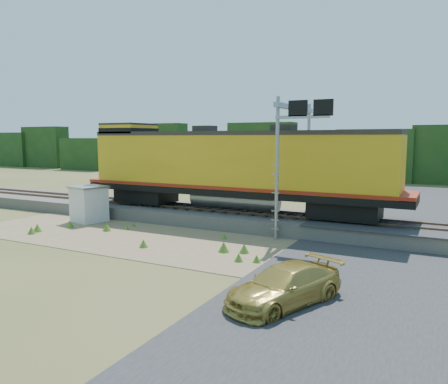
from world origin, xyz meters
The scene contains 11 objects.
ground centered at (0.00, 0.00, 0.00)m, with size 140.00×140.00×0.00m, color #475123.
ballast centered at (0.00, 6.00, 0.40)m, with size 70.00×5.00×0.80m, color slate.
rails centered at (0.00, 6.00, 0.88)m, with size 70.00×1.54×0.16m.
dirt_shoulder centered at (-2.00, 0.50, 0.01)m, with size 26.00×8.00×0.03m, color #8C7754.
road centered at (7.00, 0.74, 0.09)m, with size 7.00×66.00×0.86m.
tree_line_north centered at (0.00, 38.00, 3.07)m, with size 130.00×3.00×6.50m.
weed_clumps centered at (-3.50, 0.10, 0.00)m, with size 15.00×6.20×0.56m, color #497621, non-canonical shape.
locomotive centered at (-1.85, 6.00, 3.63)m, with size 20.98×3.20×5.41m.
shed centered at (-10.13, 2.34, 1.17)m, with size 2.34×2.34×2.32m.
signal_gantry centered at (2.68, 5.32, 5.58)m, with size 2.97×6.20×7.48m.
car centered at (5.77, -5.30, 0.64)m, with size 1.79×4.41×1.28m, color #B49A42.
Camera 1 is at (10.26, -18.24, 5.37)m, focal length 35.00 mm.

